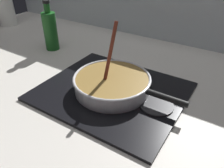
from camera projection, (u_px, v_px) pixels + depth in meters
ground at (76, 109)px, 0.86m from camera, size 2.40×1.60×0.04m
hob_plate at (112, 91)px, 0.91m from camera, size 0.56×0.48×0.01m
burner_ring at (112, 89)px, 0.90m from camera, size 0.20×0.20×0.01m
spare_burner at (157, 105)px, 0.82m from camera, size 0.12×0.12×0.01m
cooking_pan at (112, 83)px, 0.89m from camera, size 0.45×0.31×0.27m
sauce_bottle at (50, 30)px, 1.22m from camera, size 0.07×0.07×0.27m
paper_towel_roll at (5, 8)px, 1.57m from camera, size 0.12×0.12×0.24m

